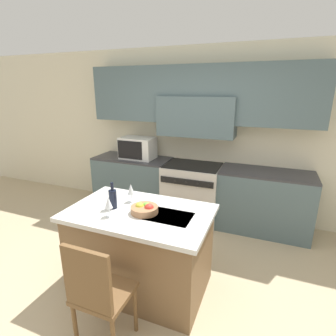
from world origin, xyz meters
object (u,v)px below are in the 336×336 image
Objects in this scene: range_stove at (192,192)px; island_chair at (98,292)px; wine_glass_near at (108,203)px; wine_bottle at (113,198)px; wine_glass_far at (131,190)px; microwave at (138,148)px; fruit_bowl at (145,209)px.

range_stove is 0.91× the size of island_chair.
island_chair is 0.77m from wine_glass_near.
wine_bottle reaches higher than wine_glass_far.
wine_glass_near is at bearing -69.70° from microwave.
island_chair is 0.91m from wine_bottle.
microwave reaches higher than fruit_bowl.
range_stove is 2.49m from island_chair.
fruit_bowl is (0.28, 0.20, -0.10)m from wine_glass_near.
wine_glass_far is (-0.24, -1.54, 0.57)m from range_stove.
island_chair is 1.07m from wine_glass_far.
wine_bottle reaches higher than range_stove.
wine_bottle is at bearing 110.81° from wine_glass_near.
wine_glass_near reaches higher than island_chair.
fruit_bowl is (0.03, 0.76, 0.36)m from island_chair.
microwave is at bearing 115.54° from wine_glass_far.
microwave reaches higher than wine_glass_near.
wine_bottle reaches higher than wine_glass_near.
wine_bottle is 0.23m from wine_glass_far.
microwave reaches higher than island_chair.
microwave is 2.06× the size of wine_bottle.
microwave reaches higher than range_stove.
wine_glass_near is 1.00× the size of wine_glass_far.
wine_bottle reaches higher than island_chair.
wine_glass_far is 0.33m from fruit_bowl.
wine_glass_near reaches higher than fruit_bowl.
fruit_bowl is (0.35, 0.03, -0.07)m from wine_bottle.
island_chair is 3.71× the size of fruit_bowl.
microwave is 2.07m from wine_glass_near.
wine_bottle is at bearing 113.05° from island_chair.
wine_glass_near is 0.75× the size of fruit_bowl.
island_chair reaches higher than range_stove.
wine_glass_far is (0.75, -1.56, -0.07)m from microwave.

